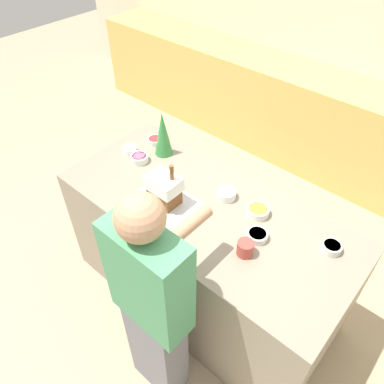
% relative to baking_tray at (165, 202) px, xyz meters
% --- Properties ---
extents(ground_plane, '(12.00, 12.00, 0.00)m').
position_rel_baking_tray_xyz_m(ground_plane, '(0.21, 0.13, -0.91)').
color(ground_plane, tan).
extents(wall_back, '(8.00, 0.05, 2.60)m').
position_rel_baking_tray_xyz_m(wall_back, '(0.21, 2.43, 0.39)').
color(wall_back, beige).
rests_on(wall_back, ground_plane).
extents(back_cabinet_block, '(6.00, 0.60, 0.94)m').
position_rel_baking_tray_xyz_m(back_cabinet_block, '(0.21, 2.11, -0.44)').
color(back_cabinet_block, '#DBBC60').
rests_on(back_cabinet_block, ground_plane).
extents(kitchen_island, '(1.85, 0.83, 0.91)m').
position_rel_baking_tray_xyz_m(kitchen_island, '(0.21, 0.13, -0.46)').
color(kitchen_island, gray).
rests_on(kitchen_island, ground_plane).
extents(baking_tray, '(0.39, 0.30, 0.01)m').
position_rel_baking_tray_xyz_m(baking_tray, '(0.00, 0.00, 0.00)').
color(baking_tray, silver).
rests_on(baking_tray, kitchen_island).
extents(gingerbread_house, '(0.19, 0.14, 0.29)m').
position_rel_baking_tray_xyz_m(gingerbread_house, '(0.00, 0.00, 0.11)').
color(gingerbread_house, brown).
rests_on(gingerbread_house, baking_tray).
extents(decorative_tree, '(0.12, 0.12, 0.32)m').
position_rel_baking_tray_xyz_m(decorative_tree, '(-0.35, 0.35, 0.16)').
color(decorative_tree, '#33843D').
rests_on(decorative_tree, kitchen_island).
extents(candy_bowl_far_left, '(0.13, 0.13, 0.05)m').
position_rel_baking_tray_xyz_m(candy_bowl_far_left, '(0.47, 0.29, 0.02)').
color(candy_bowl_far_left, white).
rests_on(candy_bowl_far_left, kitchen_island).
extents(candy_bowl_front_corner, '(0.11, 0.11, 0.04)m').
position_rel_baking_tray_xyz_m(candy_bowl_front_corner, '(-0.49, 0.40, 0.02)').
color(candy_bowl_front_corner, white).
rests_on(candy_bowl_front_corner, kitchen_island).
extents(candy_bowl_center_rear, '(0.12, 0.12, 0.05)m').
position_rel_baking_tray_xyz_m(candy_bowl_center_rear, '(0.25, 0.28, 0.03)').
color(candy_bowl_center_rear, white).
rests_on(candy_bowl_center_rear, kitchen_island).
extents(candy_bowl_near_tray_right, '(0.12, 0.12, 0.05)m').
position_rel_baking_tray_xyz_m(candy_bowl_near_tray_right, '(-0.41, 0.18, 0.02)').
color(candy_bowl_near_tray_right, white).
rests_on(candy_bowl_near_tray_right, kitchen_island).
extents(candy_bowl_beside_tree, '(0.12, 0.12, 0.04)m').
position_rel_baking_tray_xyz_m(candy_bowl_beside_tree, '(0.57, 0.13, 0.02)').
color(candy_bowl_beside_tree, white).
rests_on(candy_bowl_beside_tree, kitchen_island).
extents(candy_bowl_far_right, '(0.10, 0.10, 0.04)m').
position_rel_baking_tray_xyz_m(candy_bowl_far_right, '(-0.54, 0.20, 0.02)').
color(candy_bowl_far_right, white).
rests_on(candy_bowl_far_right, kitchen_island).
extents(candy_bowl_behind_tray, '(0.11, 0.11, 0.04)m').
position_rel_baking_tray_xyz_m(candy_bowl_behind_tray, '(0.92, 0.32, 0.02)').
color(candy_bowl_behind_tray, silver).
rests_on(candy_bowl_behind_tray, kitchen_island).
extents(mug, '(0.09, 0.09, 0.09)m').
position_rel_baking_tray_xyz_m(mug, '(0.59, 0.00, 0.04)').
color(mug, '#B24238').
rests_on(mug, kitchen_island).
extents(person, '(0.41, 0.51, 1.56)m').
position_rel_baking_tray_xyz_m(person, '(0.40, -0.50, -0.11)').
color(person, slate).
rests_on(person, ground_plane).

